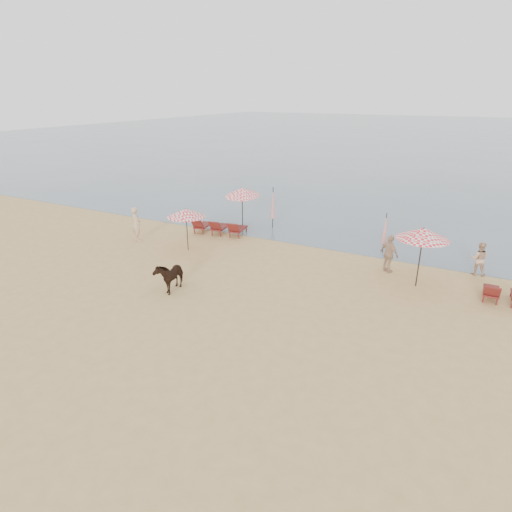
{
  "coord_description": "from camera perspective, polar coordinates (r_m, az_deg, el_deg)",
  "views": [
    {
      "loc": [
        7.64,
        -9.5,
        7.39
      ],
      "look_at": [
        0.0,
        5.0,
        1.1
      ],
      "focal_mm": 30.0,
      "sensor_mm": 36.0,
      "label": 1
    }
  ],
  "objects": [
    {
      "name": "lounger_cluster_left",
      "position": [
        23.81,
        -4.97,
        3.9
      ],
      "size": [
        2.97,
        2.02,
        0.61
      ],
      "rotation": [
        0.0,
        0.0,
        0.15
      ],
      "color": "maroon",
      "rests_on": "ground"
    },
    {
      "name": "beachgoer_right_a",
      "position": [
        20.61,
        27.58,
        -0.31
      ],
      "size": [
        0.75,
        0.61,
        1.48
      ],
      "primitive_type": "imported",
      "rotation": [
        0.0,
        0.0,
        3.21
      ],
      "color": "tan",
      "rests_on": "ground"
    },
    {
      "name": "umbrella_open_left_a",
      "position": [
        21.14,
        -9.32,
        5.69
      ],
      "size": [
        1.86,
        1.86,
        2.12
      ],
      "rotation": [
        0.0,
        0.0,
        0.28
      ],
      "color": "black",
      "rests_on": "ground"
    },
    {
      "name": "umbrella_open_right",
      "position": [
        17.9,
        21.41,
        2.79
      ],
      "size": [
        2.04,
        2.04,
        2.49
      ],
      "rotation": [
        0.0,
        0.0,
        -0.1
      ],
      "color": "black",
      "rests_on": "ground"
    },
    {
      "name": "lounger_cluster_right",
      "position": [
        18.49,
        30.32,
        -4.38
      ],
      "size": [
        1.5,
        1.44,
        0.53
      ],
      "rotation": [
        0.0,
        0.0,
        -0.0
      ],
      "color": "maroon",
      "rests_on": "ground"
    },
    {
      "name": "beachgoer_right_b",
      "position": [
        19.39,
        17.33,
        0.26
      ],
      "size": [
        1.05,
        0.88,
        1.68
      ],
      "primitive_type": "imported",
      "rotation": [
        0.0,
        0.0,
        2.57
      ],
      "color": "tan",
      "rests_on": "ground"
    },
    {
      "name": "cow",
      "position": [
        17.26,
        -11.41,
        -2.52
      ],
      "size": [
        0.9,
        1.57,
        1.25
      ],
      "primitive_type": "imported",
      "rotation": [
        0.0,
        0.0,
        0.16
      ],
      "color": "black",
      "rests_on": "ground"
    },
    {
      "name": "ground",
      "position": [
        14.26,
        -9.57,
        -10.56
      ],
      "size": [
        120.0,
        120.0,
        0.0
      ],
      "primitive_type": "plane",
      "color": "tan",
      "rests_on": "ground"
    },
    {
      "name": "umbrella_closed_left",
      "position": [
        24.6,
        2.27,
        7.08
      ],
      "size": [
        0.29,
        0.29,
        2.4
      ],
      "rotation": [
        0.0,
        0.0,
        -0.19
      ],
      "color": "black",
      "rests_on": "ground"
    },
    {
      "name": "beachgoer_left",
      "position": [
        23.4,
        -15.65,
        4.13
      ],
      "size": [
        0.79,
        0.71,
        1.82
      ],
      "primitive_type": "imported",
      "rotation": [
        0.0,
        0.0,
        2.62
      ],
      "color": "tan",
      "rests_on": "ground"
    },
    {
      "name": "umbrella_open_left_b",
      "position": [
        24.26,
        -1.85,
        8.55
      ],
      "size": [
        1.96,
        2.0,
        2.5
      ],
      "rotation": [
        0.0,
        0.0,
        0.29
      ],
      "color": "black",
      "rests_on": "ground"
    },
    {
      "name": "sea",
      "position": [
        90.13,
        23.62,
        14.63
      ],
      "size": [
        160.0,
        140.0,
        0.06
      ],
      "primitive_type": "cube",
      "color": "#51606B",
      "rests_on": "ground"
    },
    {
      "name": "umbrella_closed_right",
      "position": [
        21.53,
        16.84,
        3.51
      ],
      "size": [
        0.25,
        0.25,
        2.03
      ],
      "rotation": [
        0.0,
        0.0,
        0.21
      ],
      "color": "black",
      "rests_on": "ground"
    }
  ]
}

